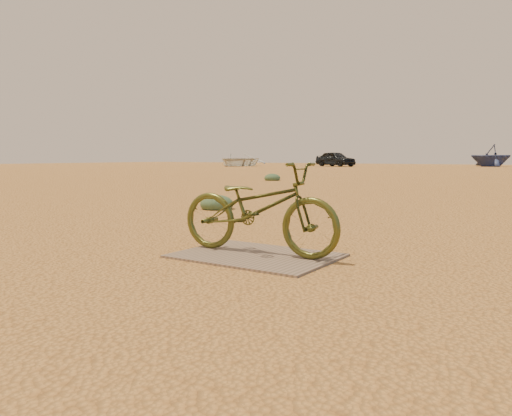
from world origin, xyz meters
The scene contains 8 objects.
ground centered at (0.00, 0.00, 0.00)m, with size 120.00×120.00×0.00m, color #C68944.
plywood_board centered at (-0.45, 0.45, 0.01)m, with size 1.53×1.10×0.02m, color #836959.
bicycle centered at (-0.47, 0.52, 0.48)m, with size 0.61×1.74×0.92m, color #464A1A.
car centered at (-17.85, 40.84, 0.72)m, with size 1.70×4.23×1.44m, color black.
boat_near_left centered at (-26.67, 37.08, 0.62)m, with size 4.30×6.03×1.25m, color silver.
boat_far_left centered at (-5.20, 48.04, 1.06)m, with size 3.49×4.04×2.13m, color navy.
kale_a centered at (-3.52, 3.78, 0.00)m, with size 0.63×0.63×0.35m, color #486543.
kale_c centered at (-8.41, 13.77, 0.00)m, with size 0.66×0.66×0.36m, color #486543.
Camera 1 is at (2.22, -3.61, 0.99)m, focal length 35.00 mm.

